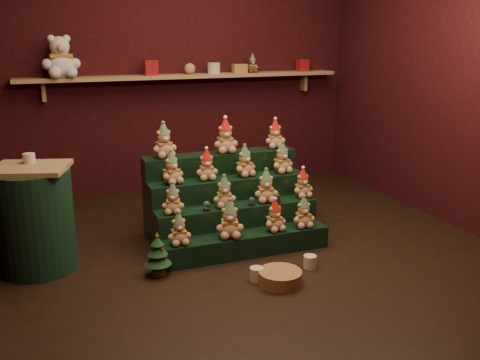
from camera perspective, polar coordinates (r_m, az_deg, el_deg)
name	(u,v)px	position (r m, az deg, el deg)	size (l,w,h in m)	color
ground	(248,246)	(4.61, 0.85, -7.04)	(4.00, 4.00, 0.00)	black
back_wall	(182,66)	(6.22, -6.24, 12.00)	(4.00, 0.10, 2.80)	black
front_wall	(420,118)	(2.51, 18.69, 6.29)	(4.00, 0.10, 2.80)	black
right_wall	(456,74)	(5.38, 22.00, 10.47)	(0.10, 4.00, 2.80)	black
back_shelf	(186,77)	(6.06, -5.78, 10.92)	(3.60, 0.26, 0.24)	tan
riser_tier_front	(247,244)	(4.42, 0.70, -6.84)	(1.40, 0.22, 0.18)	black
riser_tier_midfront	(237,225)	(4.57, -0.31, -4.82)	(1.40, 0.22, 0.36)	black
riser_tier_midback	(228,207)	(4.74, -1.25, -2.94)	(1.40, 0.22, 0.54)	black
riser_tier_back	(220,191)	(4.91, -2.12, -1.18)	(1.40, 0.22, 0.72)	black
teddy_0	(179,228)	(4.16, -6.55, -5.16)	(0.18, 0.17, 0.26)	tan
teddy_1	(230,219)	(4.26, -1.10, -4.14)	(0.22, 0.20, 0.31)	tan
teddy_2	(275,215)	(4.41, 3.74, -3.79)	(0.19, 0.17, 0.26)	tan
teddy_3	(304,212)	(4.52, 6.81, -3.39)	(0.19, 0.17, 0.27)	tan
teddy_4	(173,198)	(4.31, -7.17, -1.95)	(0.18, 0.16, 0.25)	tan
teddy_5	(224,191)	(4.43, -1.69, -1.23)	(0.19, 0.17, 0.27)	tan
teddy_6	(266,186)	(4.57, 2.79, -0.61)	(0.20, 0.18, 0.29)	tan
teddy_7	(303,183)	(4.73, 6.71, -0.32)	(0.18, 0.17, 0.26)	tan
teddy_8	(172,168)	(4.49, -7.31, 1.32)	(0.20, 0.18, 0.28)	tan
teddy_9	(207,165)	(4.59, -3.58, 1.65)	(0.19, 0.17, 0.26)	tan
teddy_10	(245,161)	(4.70, 0.50, 2.06)	(0.20, 0.18, 0.27)	tan
teddy_11	(282,158)	(4.83, 4.52, 2.40)	(0.20, 0.18, 0.28)	tan
teddy_12	(164,140)	(4.66, -8.14, 4.21)	(0.21, 0.19, 0.30)	tan
teddy_13	(225,136)	(4.80, -1.57, 4.73)	(0.22, 0.20, 0.31)	tan
teddy_14	(275,134)	(5.01, 3.77, 4.92)	(0.19, 0.17, 0.26)	tan
snow_globe_a	(207,206)	(4.36, -3.56, -2.79)	(0.06, 0.06, 0.08)	black
snow_globe_b	(252,201)	(4.49, 1.24, -2.28)	(0.06, 0.06, 0.08)	black
snow_globe_c	(277,198)	(4.58, 3.97, -1.89)	(0.06, 0.06, 0.09)	black
side_table	(35,219)	(4.34, -21.01, -3.90)	(0.64, 0.58, 0.82)	tan
table_ornament	(29,158)	(4.31, -21.59, 2.17)	(0.09, 0.09, 0.07)	beige
mini_christmas_tree	(158,254)	(4.07, -8.77, -7.85)	(0.20, 0.20, 0.34)	#4D361B
mug_left	(257,274)	(3.99, 1.78, -10.00)	(0.10, 0.10, 0.10)	beige
mug_right	(310,262)	(4.22, 7.47, -8.65)	(0.10, 0.10, 0.10)	beige
wicker_basket	(280,277)	(3.95, 4.30, -10.33)	(0.32, 0.32, 0.10)	#93623B
white_bear	(60,51)	(5.81, -18.67, 12.91)	(0.38, 0.34, 0.53)	silver
brown_bear	(253,64)	(6.27, 1.34, 12.30)	(0.15, 0.13, 0.20)	#502A1A
gift_tin_red_a	(151,68)	(5.94, -9.50, 11.72)	(0.14, 0.14, 0.16)	#A6191D
gift_tin_cream	(214,68)	(6.12, -2.81, 11.83)	(0.14, 0.14, 0.12)	beige
gift_tin_red_b	(302,65)	(6.55, 6.68, 12.07)	(0.12, 0.12, 0.14)	#A6191D
shelf_plush_ball	(190,69)	(6.04, -5.37, 11.73)	(0.12, 0.12, 0.12)	tan
scarf_gift_box	(240,68)	(6.23, -0.04, 11.81)	(0.16, 0.10, 0.10)	orange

